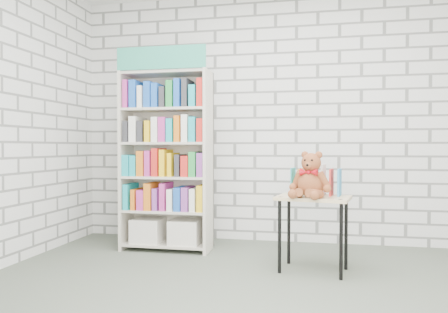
# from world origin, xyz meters

# --- Properties ---
(ground) EXTENTS (4.50, 4.50, 0.00)m
(ground) POSITION_xyz_m (0.00, 0.00, 0.00)
(ground) COLOR #4B5246
(ground) RESTS_ON ground
(room_shell) EXTENTS (4.52, 4.02, 2.81)m
(room_shell) POSITION_xyz_m (0.00, 0.00, 1.78)
(room_shell) COLOR silver
(room_shell) RESTS_ON ground
(bookshelf) EXTENTS (0.92, 0.36, 2.07)m
(bookshelf) POSITION_xyz_m (-1.07, 1.36, 0.94)
(bookshelf) COLOR beige
(bookshelf) RESTS_ON ground
(display_table) EXTENTS (0.67, 0.52, 0.65)m
(display_table) POSITION_xyz_m (0.42, 0.85, 0.56)
(display_table) COLOR tan
(display_table) RESTS_ON ground
(table_books) EXTENTS (0.45, 0.26, 0.25)m
(table_books) POSITION_xyz_m (0.44, 0.95, 0.77)
(table_books) COLOR teal
(table_books) RESTS_ON display_table
(teddy_bear) EXTENTS (0.35, 0.35, 0.39)m
(teddy_bear) POSITION_xyz_m (0.40, 0.76, 0.80)
(teddy_bear) COLOR brown
(teddy_bear) RESTS_ON display_table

